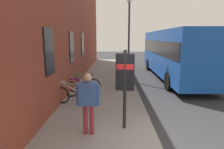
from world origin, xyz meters
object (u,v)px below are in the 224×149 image
(bicycle_by_door, at_px, (84,85))
(city_bus, at_px, (174,51))
(bicycle_leaning_wall, at_px, (82,89))
(transit_info_sign, at_px, (125,77))
(street_lamp, at_px, (129,33))
(pedestrian_near_bus, at_px, (122,70))
(pedestrian_by_facade, at_px, (88,98))
(bicycle_nearest_sign, at_px, (73,95))

(bicycle_by_door, relative_size, city_bus, 0.17)
(bicycle_leaning_wall, height_order, transit_info_sign, transit_info_sign)
(city_bus, height_order, street_lamp, street_lamp)
(bicycle_leaning_wall, height_order, street_lamp, street_lamp)
(transit_info_sign, relative_size, city_bus, 0.23)
(bicycle_by_door, height_order, city_bus, city_bus)
(bicycle_leaning_wall, xyz_separation_m, transit_info_sign, (-3.06, -1.82, 1.21))
(transit_info_sign, xyz_separation_m, street_lamp, (6.88, -0.62, 1.45))
(street_lamp, bearing_deg, bicycle_by_door, 139.40)
(transit_info_sign, distance_m, street_lamp, 7.06)
(transit_info_sign, relative_size, pedestrian_near_bus, 1.45)
(pedestrian_near_bus, bearing_deg, transit_info_sign, 178.31)
(bicycle_by_door, distance_m, transit_info_sign, 4.54)
(bicycle_leaning_wall, height_order, pedestrian_by_facade, pedestrian_by_facade)
(bicycle_nearest_sign, height_order, street_lamp, street_lamp)
(bicycle_nearest_sign, xyz_separation_m, pedestrian_near_bus, (2.82, -2.15, 0.62))
(bicycle_by_door, xyz_separation_m, transit_info_sign, (-3.95, -1.88, 1.21))
(bicycle_nearest_sign, height_order, bicycle_leaning_wall, same)
(pedestrian_by_facade, height_order, pedestrian_near_bus, pedestrian_by_facade)
(pedestrian_near_bus, distance_m, street_lamp, 2.88)
(transit_info_sign, bearing_deg, bicycle_leaning_wall, 30.74)
(city_bus, distance_m, pedestrian_by_facade, 9.87)
(city_bus, bearing_deg, pedestrian_by_facade, 149.68)
(pedestrian_near_bus, bearing_deg, bicycle_leaning_wall, 133.03)
(bicycle_by_door, bearing_deg, street_lamp, -40.60)
(transit_info_sign, xyz_separation_m, pedestrian_near_bus, (4.90, -0.14, -0.59))
(bicycle_leaning_wall, distance_m, transit_info_sign, 3.76)
(bicycle_leaning_wall, distance_m, pedestrian_by_facade, 3.60)
(bicycle_by_door, height_order, transit_info_sign, transit_info_sign)
(transit_info_sign, bearing_deg, city_bus, -25.78)
(bicycle_leaning_wall, distance_m, street_lamp, 5.25)
(bicycle_leaning_wall, bearing_deg, bicycle_nearest_sign, 169.21)
(city_bus, xyz_separation_m, pedestrian_by_facade, (-8.50, 4.97, -0.71))
(city_bus, relative_size, pedestrian_by_facade, 5.90)
(transit_info_sign, relative_size, street_lamp, 0.47)
(bicycle_nearest_sign, distance_m, city_bus, 8.59)
(transit_info_sign, xyz_separation_m, pedestrian_by_facade, (-0.38, 1.05, -0.51))
(bicycle_leaning_wall, xyz_separation_m, street_lamp, (3.81, -2.44, 2.66))
(transit_info_sign, distance_m, pedestrian_by_facade, 1.23)
(pedestrian_by_facade, distance_m, street_lamp, 7.70)
(city_bus, bearing_deg, transit_info_sign, 154.22)
(pedestrian_near_bus, bearing_deg, street_lamp, -13.58)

